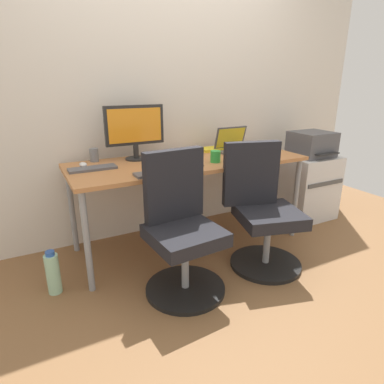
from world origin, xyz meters
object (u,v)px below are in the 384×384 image
(water_bottle_on_floor, at_px, (53,273))
(desktop_monitor, at_px, (135,129))
(office_chair_left, at_px, (181,230))
(side_cabinet, at_px, (307,187))
(coffee_mug, at_px, (215,156))
(open_laptop, at_px, (235,146))
(office_chair_right, at_px, (262,212))
(printer, at_px, (312,144))

(water_bottle_on_floor, relative_size, desktop_monitor, 0.65)
(office_chair_left, relative_size, side_cabinet, 1.46)
(office_chair_left, bearing_deg, coffee_mug, 38.22)
(office_chair_left, distance_m, open_laptop, 1.12)
(office_chair_right, xyz_separation_m, side_cabinet, (1.02, 0.53, -0.10))
(office_chair_right, height_order, open_laptop, open_laptop)
(office_chair_left, relative_size, office_chair_right, 1.00)
(desktop_monitor, xyz_separation_m, open_laptop, (0.88, -0.14, -0.20))
(office_chair_left, bearing_deg, printer, 17.25)
(desktop_monitor, distance_m, open_laptop, 0.91)
(water_bottle_on_floor, relative_size, coffee_mug, 3.37)
(desktop_monitor, bearing_deg, printer, -8.19)
(office_chair_left, distance_m, water_bottle_on_floor, 0.90)
(office_chair_left, xyz_separation_m, office_chair_right, (0.67, -0.00, 0.00))
(office_chair_left, xyz_separation_m, printer, (1.69, 0.52, 0.34))
(office_chair_right, bearing_deg, side_cabinet, 27.38)
(office_chair_left, distance_m, office_chair_right, 0.67)
(office_chair_right, relative_size, side_cabinet, 1.46)
(side_cabinet, distance_m, coffee_mug, 1.30)
(office_chair_right, relative_size, coffee_mug, 10.22)
(office_chair_left, bearing_deg, desktop_monitor, 92.30)
(desktop_monitor, xyz_separation_m, coffee_mug, (0.52, -0.39, -0.20))
(office_chair_right, distance_m, desktop_monitor, 1.19)
(office_chair_right, relative_size, printer, 2.35)
(office_chair_right, bearing_deg, coffee_mug, 114.99)
(office_chair_left, height_order, coffee_mug, office_chair_left)
(water_bottle_on_floor, height_order, coffee_mug, coffee_mug)
(side_cabinet, bearing_deg, open_laptop, 172.89)
(desktop_monitor, bearing_deg, open_laptop, -9.15)
(printer, bearing_deg, office_chair_left, -162.75)
(printer, xyz_separation_m, coffee_mug, (-1.20, -0.14, 0.03))
(coffee_mug, bearing_deg, office_chair_right, -65.01)
(side_cabinet, xyz_separation_m, water_bottle_on_floor, (-2.48, -0.20, -0.18))
(open_laptop, distance_m, coffee_mug, 0.43)
(printer, height_order, open_laptop, open_laptop)
(water_bottle_on_floor, bearing_deg, printer, 4.54)
(side_cabinet, relative_size, coffee_mug, 7.00)
(printer, bearing_deg, office_chair_right, -152.66)
(open_laptop, bearing_deg, water_bottle_on_floor, -169.54)
(side_cabinet, height_order, water_bottle_on_floor, side_cabinet)
(water_bottle_on_floor, bearing_deg, open_laptop, 10.46)
(coffee_mug, bearing_deg, water_bottle_on_floor, -177.39)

